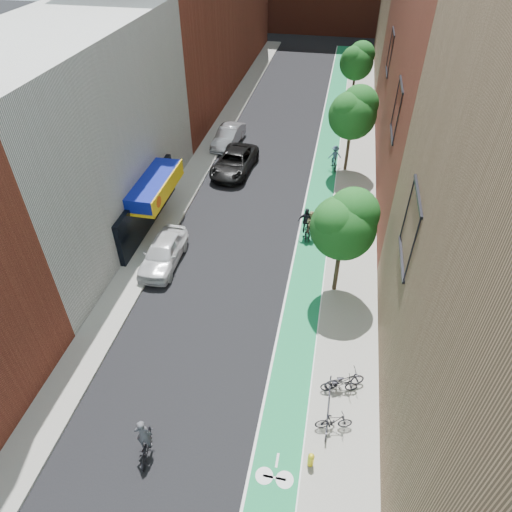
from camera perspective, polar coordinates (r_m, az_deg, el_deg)
The scene contains 20 objects.
ground at distance 20.66m, azimuth -9.02°, elevation -21.28°, with size 160.00×160.00×0.00m, color black.
bike_lane at distance 39.44m, azimuth 8.79°, elevation 12.05°, with size 2.00×68.00×0.01m, color #167D48.
sidewalk_left at distance 40.87m, azimuth -5.66°, elevation 13.45°, with size 2.00×68.00×0.15m, color gray.
sidewalk_right at distance 39.43m, azimuth 12.49°, elevation 11.68°, with size 3.00×68.00×0.15m, color gray.
building_left_white at distance 30.47m, azimuth -22.07°, elevation 13.68°, with size 8.00×20.00×12.00m, color silver.
building_right_mid_red at distance 36.52m, azimuth 24.66°, elevation 25.54°, with size 8.00×28.00×22.00m, color maroon.
tree_near at distance 23.30m, azimuth 11.03°, elevation 4.08°, with size 3.40×3.36×6.42m.
tree_mid at distance 35.63m, azimuth 12.10°, elevation 17.25°, with size 3.55×3.53×6.74m.
tree_far at distance 49.04m, azimuth 12.55°, elevation 22.80°, with size 3.30×3.25×6.21m.
parked_car_white at distance 27.66m, azimuth -11.52°, elevation 0.46°, with size 1.94×4.82×1.64m, color silver.
parked_car_black at distance 36.66m, azimuth -2.71°, elevation 11.67°, with size 2.68×5.81×1.62m, color black.
parked_car_silver at distance 40.88m, azimuth -3.47°, elevation 14.69°, with size 1.68×4.82×1.59m, color gray.
cyclist_lead at distance 19.98m, azimuth -13.74°, elevation -21.76°, with size 1.01×1.93×2.10m.
cyclist_lane_near at distance 29.37m, azimuth 6.74°, elevation 3.70°, with size 0.80×1.55×1.95m.
cyclist_lane_mid at distance 29.33m, azimuth 6.28°, elevation 3.77°, with size 1.08×1.56×2.14m.
cyclist_lane_far at distance 37.51m, azimuth 9.79°, elevation 11.86°, with size 1.13×1.86×1.93m.
parked_bike_near at distance 21.48m, azimuth 11.00°, elevation -14.95°, with size 0.66×1.88×0.99m, color black.
parked_bike_mid at distance 20.29m, azimuth 9.70°, elevation -19.72°, with size 0.44×1.57×0.95m, color black.
parked_bike_far at distance 21.37m, azimuth 10.35°, elevation -15.52°, with size 0.58×1.66×0.87m, color black.
fire_hydrant at distance 19.48m, azimuth 6.87°, elevation -23.92°, with size 0.26×0.26×0.74m.
Camera 1 is at (4.87, -9.15, 17.87)m, focal length 32.00 mm.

